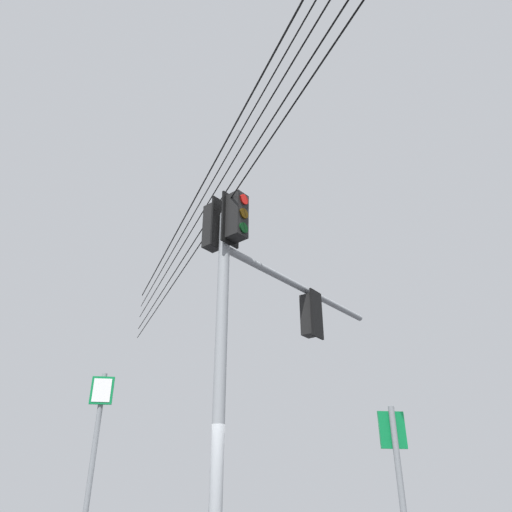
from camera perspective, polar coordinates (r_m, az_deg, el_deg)
signal_mast_assembly at (r=8.91m, az=-0.41°, el=-5.61°), size 5.19×1.15×6.61m
route_sign_primary at (r=7.03m, az=-18.95°, el=-23.00°), size 0.26×0.19×3.04m
route_sign_secondary at (r=6.03m, az=16.84°, el=-25.69°), size 0.27×0.21×2.45m
overhead_wire_span at (r=10.35m, az=-4.95°, el=8.10°), size 6.56×16.86×2.09m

